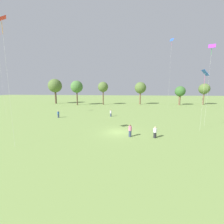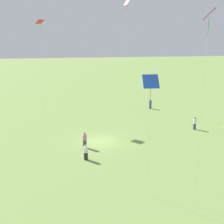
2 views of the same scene
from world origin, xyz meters
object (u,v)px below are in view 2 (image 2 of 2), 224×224
object	(u,v)px
kite_2	(151,85)
kite_4	(209,22)
person_1	(150,104)
person_3	(86,152)
kite_5	(40,26)
kite_0	(127,7)
person_0	(85,140)
person_2	(195,123)

from	to	relation	value
kite_2	kite_4	xyz separation A→B (m)	(2.09, 3.06, 4.29)
person_1	person_3	bearing A→B (deg)	161.60
person_1	kite_4	distance (m)	32.25
person_1	kite_5	xyz separation A→B (m)	(2.84, -17.01, 12.45)
kite_4	kite_5	size ratio (longest dim) A/B	0.99
person_3	kite_0	world-z (taller)	kite_0
person_1	kite_2	xyz separation A→B (m)	(27.33, -7.93, 7.99)
kite_0	kite_2	size ratio (longest dim) A/B	1.91
person_3	kite_5	bearing A→B (deg)	-31.57
person_0	person_2	xyz separation A→B (m)	(-4.42, 14.70, -0.03)
kite_2	person_0	bearing A→B (deg)	158.69
kite_0	kite_5	bearing A→B (deg)	-23.46
person_3	kite_2	xyz separation A→B (m)	(7.70, 4.24, 8.01)
person_2	kite_4	bearing A→B (deg)	-80.39
person_2	kite_0	distance (m)	28.72
person_3	kite_0	distance (m)	36.55
person_1	kite_4	bearing A→B (deg)	-175.98
person_0	kite_4	distance (m)	19.33
person_2	kite_0	xyz separation A→B (m)	(-23.36, -4.52, 16.08)
person_1	kite_0	world-z (taller)	kite_0
kite_0	person_2	bearing A→B (deg)	34.05
person_2	kite_5	size ratio (longest dim) A/B	0.12
kite_4	kite_5	world-z (taller)	kite_5
kite_2	kite_5	bearing A→B (deg)	158.65
person_3	person_1	bearing A→B (deg)	-79.46
kite_2	kite_4	world-z (taller)	kite_4
kite_0	kite_5	size ratio (longest dim) A/B	1.29
kite_0	kite_4	size ratio (longest dim) A/B	1.30
kite_4	kite_5	xyz separation A→B (m)	(-26.59, -12.14, 0.17)
person_2	person_3	size ratio (longest dim) A/B	1.05
person_0	kite_5	world-z (taller)	kite_5
person_2	person_3	world-z (taller)	person_2
kite_0	person_1	bearing A→B (deg)	32.30
person_0	person_2	world-z (taller)	person_0
kite_5	kite_2	bearing A→B (deg)	114.74
person_0	kite_2	world-z (taller)	kite_2
person_0	kite_0	distance (m)	33.65
person_0	person_1	distance (m)	20.24
person_1	kite_5	bearing A→B (deg)	112.88
person_2	kite_5	bearing A→B (deg)	-171.81
person_1	kite_4	world-z (taller)	kite_4
person_1	person_3	size ratio (longest dim) A/B	1.02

